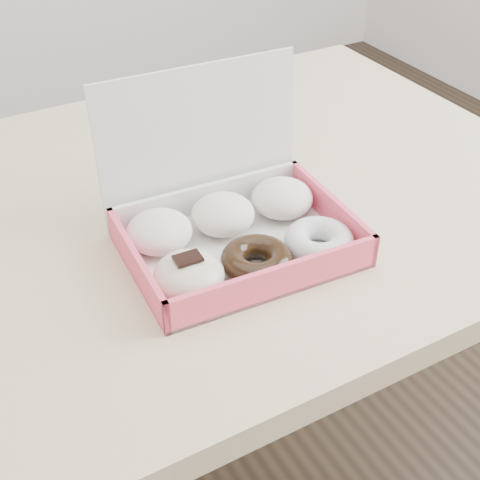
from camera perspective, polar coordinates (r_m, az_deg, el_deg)
table at (r=1.02m, az=-5.69°, el=-0.58°), size 1.20×0.80×0.75m
donut_box at (r=0.87m, az=-0.75°, el=1.27°), size 0.30×0.25×0.21m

